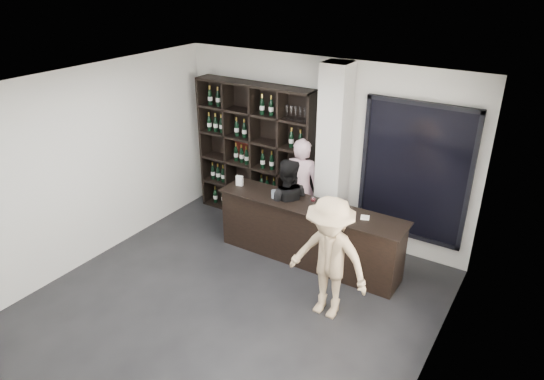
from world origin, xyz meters
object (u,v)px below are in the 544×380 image
Objects in this scene: wine_shelf at (255,153)px; tasting_counter at (308,233)px; taster_pink at (301,188)px; taster_black at (286,206)px; customer at (329,259)px.

wine_shelf is 1.85m from tasting_counter.
taster_pink is 0.56m from taster_black.
taster_pink is 1.02× the size of customer.
taster_pink reaches higher than tasting_counter.
taster_black is at bearing 83.03° from taster_pink.
taster_pink is (-0.50, 0.65, 0.37)m from tasting_counter.
tasting_counter is 1.89× the size of taster_black.
customer is at bearing -50.51° from tasting_counter.
tasting_counter is at bearing 143.26° from taster_black.
customer is at bearing -37.69° from wine_shelf.
taster_black reaches higher than tasting_counter.
wine_shelf is 1.56× the size of taster_black.
taster_pink reaches higher than customer.
customer is at bearing 116.60° from taster_pink.
wine_shelf is 2.91m from customer.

